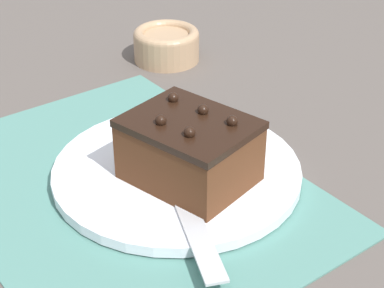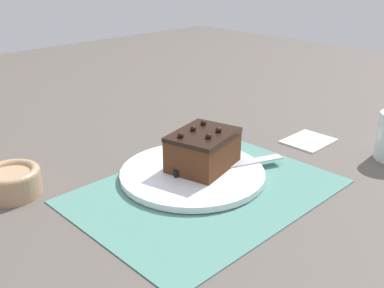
% 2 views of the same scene
% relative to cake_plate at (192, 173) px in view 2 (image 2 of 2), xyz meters
% --- Properties ---
extents(ground_plane, '(3.00, 3.00, 0.00)m').
position_rel_cake_plate_xyz_m(ground_plane, '(-0.02, -0.06, -0.01)').
color(ground_plane, '#544C47').
extents(placemat_woven, '(0.46, 0.34, 0.00)m').
position_rel_cake_plate_xyz_m(placemat_woven, '(-0.02, -0.06, -0.01)').
color(placemat_woven, slate).
rests_on(placemat_woven, ground_plane).
extents(cake_plate, '(0.28, 0.28, 0.01)m').
position_rel_cake_plate_xyz_m(cake_plate, '(0.00, 0.00, 0.00)').
color(cake_plate, white).
rests_on(cake_plate, placemat_woven).
extents(chocolate_cake, '(0.15, 0.13, 0.08)m').
position_rel_cake_plate_xyz_m(chocolate_cake, '(0.03, -0.00, 0.04)').
color(chocolate_cake, '#512D19').
rests_on(chocolate_cake, cake_plate).
extents(serving_knife, '(0.22, 0.11, 0.01)m').
position_rel_cake_plate_xyz_m(serving_knife, '(0.03, -0.02, 0.01)').
color(serving_knife, black).
rests_on(serving_knife, cake_plate).
extents(small_bowl, '(0.10, 0.10, 0.05)m').
position_rel_cake_plate_xyz_m(small_bowl, '(-0.28, 0.18, 0.02)').
color(small_bowl, tan).
rests_on(small_bowl, ground_plane).
extents(folded_napkin, '(0.11, 0.09, 0.01)m').
position_rel_cake_plate_xyz_m(folded_napkin, '(0.32, -0.06, -0.01)').
color(folded_napkin, white).
rests_on(folded_napkin, ground_plane).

